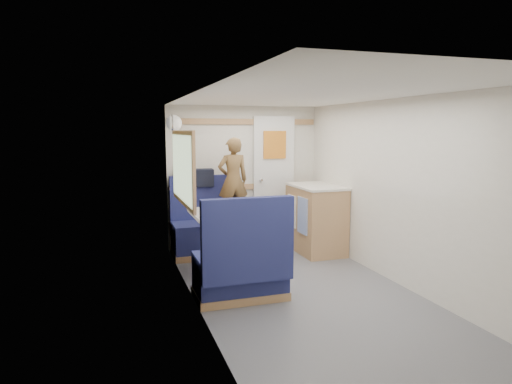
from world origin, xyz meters
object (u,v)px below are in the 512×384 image
object	(u,v)px
bench_far	(206,233)
wine_glass	(217,203)
orange_fruit	(240,211)
pepper_grinder	(225,207)
person	(233,180)
dome_light	(174,123)
tray	(228,215)
tumbler_right	(216,205)
dinette_table	(221,226)
duffel_bag	(195,178)
beer_glass	(234,204)
bench_near	(242,270)
cheese_block	(227,213)
bread_loaf	(228,204)
galley_counter	(316,218)
tumbler_left	(207,214)

from	to	relation	value
bench_far	wine_glass	size ratio (longest dim) A/B	6.25
orange_fruit	pepper_grinder	world-z (taller)	pepper_grinder
bench_far	person	bearing A→B (deg)	-21.55
dome_light	orange_fruit	bearing A→B (deg)	-63.30
tray	pepper_grinder	distance (m)	0.26
tumbler_right	dinette_table	bearing A→B (deg)	-86.80
duffel_bag	beer_glass	size ratio (longest dim) A/B	4.43
dome_light	tray	bearing A→B (deg)	-67.30
bench_near	tumbler_right	distance (m)	1.15
cheese_block	dinette_table	bearing A→B (deg)	94.13
bread_loaf	bench_far	bearing A→B (deg)	103.31
bench_far	beer_glass	size ratio (longest dim) A/B	9.59
bench_far	tray	bearing A→B (deg)	-87.60
dinette_table	galley_counter	size ratio (longest dim) A/B	1.00
galley_counter	orange_fruit	bearing A→B (deg)	-148.73
galley_counter	person	distance (m)	1.26
orange_fruit	person	bearing A→B (deg)	79.13
tumbler_left	bread_loaf	distance (m)	0.68
wine_glass	bread_loaf	xyz separation A→B (m)	(0.21, 0.28, -0.07)
bench_near	dome_light	size ratio (longest dim) A/B	5.25
galley_counter	wine_glass	distance (m)	1.68
tray	tumbler_left	xyz separation A→B (m)	(-0.27, -0.15, 0.05)
bench_near	orange_fruit	distance (m)	0.80
cheese_block	wine_glass	distance (m)	0.21
bench_far	bench_near	bearing A→B (deg)	-90.00
tray	pepper_grinder	bearing A→B (deg)	82.83
duffel_bag	beer_glass	distance (m)	0.99
bench_near	duffel_bag	world-z (taller)	duffel_bag
wine_glass	dome_light	bearing A→B (deg)	110.24
dome_light	tray	xyz separation A→B (m)	(0.43, -1.04, -1.02)
dome_light	bread_loaf	size ratio (longest dim) A/B	0.76
orange_fruit	tumbler_left	size ratio (longest dim) A/B	0.64
bench_near	cheese_block	distance (m)	0.78
duffel_bag	tumbler_left	size ratio (longest dim) A/B	4.22
orange_fruit	tumbler_right	world-z (taller)	tumbler_right
dinette_table	tumbler_right	size ratio (longest dim) A/B	7.50
bench_far	beer_glass	world-z (taller)	bench_far
galley_counter	duffel_bag	xyz separation A→B (m)	(-1.55, 0.57, 0.55)
duffel_bag	wine_glass	bearing A→B (deg)	-84.11
bread_loaf	galley_counter	bearing A→B (deg)	14.03
tray	tumbler_left	bearing A→B (deg)	-150.46
beer_glass	bench_far	bearing A→B (deg)	109.00
orange_fruit	bread_loaf	world-z (taller)	bread_loaf
duffel_bag	bread_loaf	xyz separation A→B (m)	(0.23, -0.90, -0.24)
galley_counter	dinette_table	bearing A→B (deg)	-159.46
dome_light	person	xyz separation A→B (m)	(0.74, -0.12, -0.74)
beer_glass	cheese_block	bearing A→B (deg)	-114.94
cheese_block	galley_counter	bearing A→B (deg)	28.45
cheese_block	tumbler_left	distance (m)	0.26
bench_far	wine_glass	distance (m)	1.07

